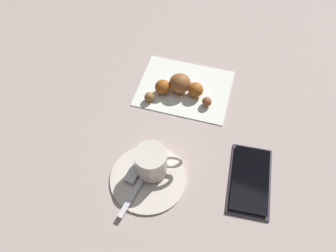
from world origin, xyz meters
name	(u,v)px	position (x,y,z in m)	size (l,w,h in m)	color
ground_plane	(157,133)	(0.00, 0.00, 0.00)	(1.80, 1.80, 0.00)	#B49E97
saucer	(148,178)	(-0.10, -0.03, 0.00)	(0.14, 0.14, 0.01)	beige
espresso_cup	(152,162)	(-0.08, -0.03, 0.04)	(0.06, 0.08, 0.05)	beige
teaspoon	(146,171)	(-0.09, -0.02, 0.01)	(0.14, 0.02, 0.01)	silver
sugar_packet	(137,167)	(-0.09, 0.00, 0.01)	(0.06, 0.02, 0.01)	white
napkin	(184,88)	(0.13, -0.01, 0.00)	(0.15, 0.19, 0.00)	white
croissant	(179,87)	(0.11, 0.00, 0.02)	(0.09, 0.14, 0.04)	brown
cell_phone	(250,180)	(-0.03, -0.20, 0.00)	(0.15, 0.10, 0.01)	black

